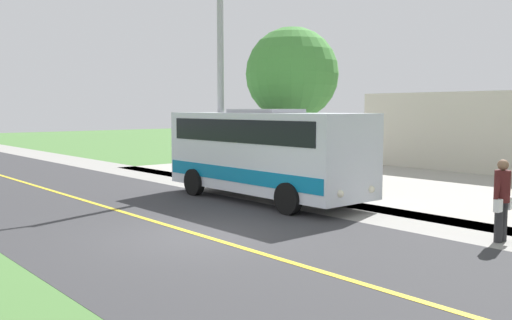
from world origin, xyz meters
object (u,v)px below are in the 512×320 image
Objects in this scene: pedestrian_with_bags at (502,197)px; tree_curbside at (292,75)px; street_light_pole at (218,65)px; shuttle_bus_front at (265,150)px.

tree_curbside is at bearing -106.04° from pedestrian_with_bags.
pedestrian_with_bags is at bearing 73.96° from tree_curbside.
street_light_pole is (-0.19, -10.65, 3.48)m from pedestrian_with_bags.
street_light_pole reaches higher than pedestrian_with_bags.
street_light_pole is at bearing -91.00° from pedestrian_with_bags.
tree_curbside is at bearing 153.95° from street_light_pole.
street_light_pole reaches higher than shuttle_bus_front.
tree_curbside is (-2.71, -9.41, 3.20)m from pedestrian_with_bags.
street_light_pole reaches higher than tree_curbside.
pedestrian_with_bags is (-0.21, 7.61, -0.61)m from shuttle_bus_front.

